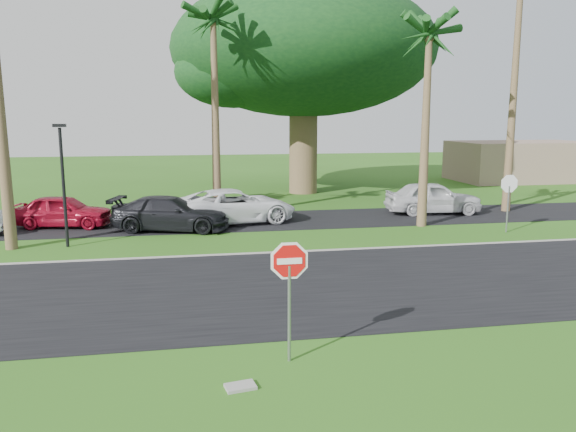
% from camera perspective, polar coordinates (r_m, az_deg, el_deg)
% --- Properties ---
extents(ground, '(120.00, 120.00, 0.00)m').
position_cam_1_polar(ground, '(14.49, -4.02, -9.74)').
color(ground, '#295615').
rests_on(ground, ground).
extents(road, '(120.00, 8.00, 0.02)m').
position_cam_1_polar(road, '(16.37, -4.80, -7.36)').
color(road, black).
rests_on(road, ground).
extents(parking_strip, '(120.00, 5.00, 0.02)m').
position_cam_1_polar(parking_strip, '(26.55, -6.99, -0.62)').
color(parking_strip, black).
rests_on(parking_strip, ground).
extents(curb, '(120.00, 0.12, 0.06)m').
position_cam_1_polar(curb, '(20.25, -5.91, -3.90)').
color(curb, gray).
rests_on(curb, ground).
extents(stop_sign_near, '(1.05, 0.07, 2.62)m').
position_cam_1_polar(stop_sign_near, '(11.18, 0.13, -6.19)').
color(stop_sign_near, gray).
rests_on(stop_sign_near, ground).
extents(stop_sign_far, '(1.05, 0.07, 2.62)m').
position_cam_1_polar(stop_sign_far, '(25.59, 21.52, 2.35)').
color(stop_sign_far, gray).
rests_on(stop_sign_far, ground).
extents(palm_center, '(5.00, 5.00, 10.50)m').
position_cam_1_polar(palm_center, '(27.92, -7.60, 18.77)').
color(palm_center, brown).
rests_on(palm_center, ground).
extents(palm_right_near, '(5.00, 5.00, 9.50)m').
position_cam_1_polar(palm_right_near, '(25.97, 14.16, 17.06)').
color(palm_right_near, brown).
rests_on(palm_right_near, ground).
extents(canopy_tree, '(16.50, 16.50, 13.12)m').
position_cam_1_polar(canopy_tree, '(36.55, 1.60, 16.43)').
color(canopy_tree, brown).
rests_on(canopy_tree, ground).
extents(streetlight_right, '(0.45, 0.25, 4.64)m').
position_cam_1_polar(streetlight_right, '(22.63, -21.89, 3.64)').
color(streetlight_right, black).
rests_on(streetlight_right, ground).
extents(building_far, '(10.00, 6.00, 3.00)m').
position_cam_1_polar(building_far, '(47.15, 22.51, 5.18)').
color(building_far, gray).
rests_on(building_far, ground).
extents(car_red, '(4.49, 2.41, 1.45)m').
position_cam_1_polar(car_red, '(27.00, -21.90, 0.44)').
color(car_red, maroon).
rests_on(car_red, ground).
extents(car_dark, '(5.40, 3.17, 1.47)m').
position_cam_1_polar(car_dark, '(24.87, -11.85, 0.21)').
color(car_dark, black).
rests_on(car_dark, ground).
extents(car_minivan, '(6.14, 3.79, 1.59)m').
position_cam_1_polar(car_minivan, '(26.12, -5.47, 0.98)').
color(car_minivan, white).
rests_on(car_minivan, ground).
extents(car_pickup, '(4.93, 2.31, 1.63)m').
position_cam_1_polar(car_pickup, '(29.52, 14.53, 1.80)').
color(car_pickup, silver).
rests_on(car_pickup, ground).
extents(utility_slab, '(0.60, 0.44, 0.06)m').
position_cam_1_polar(utility_slab, '(10.77, -4.86, -16.88)').
color(utility_slab, gray).
rests_on(utility_slab, ground).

